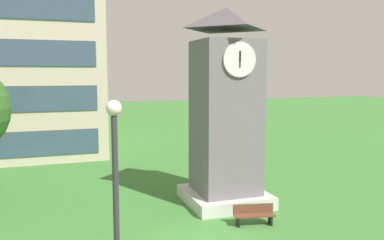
% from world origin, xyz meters
% --- Properties ---
extents(clock_tower, '(3.93, 3.93, 9.75)m').
position_xyz_m(clock_tower, '(2.86, 4.37, 4.33)').
color(clock_tower, slate).
rests_on(clock_tower, ground).
extents(park_bench, '(1.86, 0.85, 0.88)m').
position_xyz_m(park_bench, '(2.84, 1.19, 0.46)').
color(park_bench, brown).
rests_on(park_bench, ground).
extents(street_lamp, '(0.36, 0.36, 5.98)m').
position_xyz_m(street_lamp, '(-3.90, -4.80, 3.70)').
color(street_lamp, '#333338').
rests_on(street_lamp, ground).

